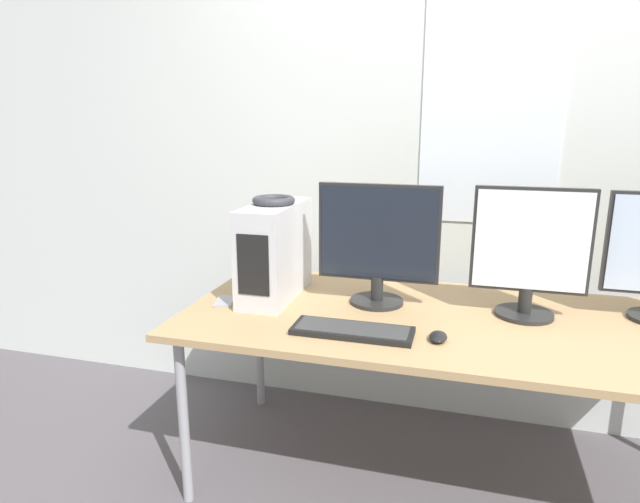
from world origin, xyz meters
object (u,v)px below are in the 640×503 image
Objects in this scene: mouse at (438,337)px; pc_tower at (275,251)px; keyboard at (352,330)px; cell_phone at (225,301)px; headphones at (274,200)px; monitor_right_near at (530,252)px; monitor_main at (378,242)px.

pc_tower is at bearing 157.05° from mouse.
keyboard is 0.61m from cell_phone.
headphones is 0.47m from cell_phone.
keyboard is at bearing -38.02° from headphones.
keyboard is 0.30m from mouse.
monitor_right_near reaches higher than pc_tower.
monitor_right_near is 0.74m from keyboard.
keyboard is at bearing -37.94° from pc_tower.
mouse is at bearing -132.65° from monitor_right_near.
monitor_right_near is at bearing -7.60° from cell_phone.
monitor_main is at bearing 129.94° from mouse.
monitor_main is 5.07× the size of mouse.
monitor_right_near reaches higher than keyboard.
pc_tower is 3.24× the size of cell_phone.
pc_tower is at bearing -90.00° from headphones.
keyboard is (-0.03, -0.34, -0.25)m from monitor_main.
headphones reaches higher than keyboard.
mouse is 0.90m from cell_phone.
monitor_right_near reaches higher than headphones.
headphones is 0.41× the size of keyboard.
monitor_right_near is at bearing 1.77° from headphones.
monitor_main reaches higher than pc_tower.
pc_tower is 1.10× the size of keyboard.
monitor_right_near is at bearing 1.82° from pc_tower.
pc_tower is 0.22m from headphones.
headphones is at bearing 23.12° from cell_phone.
pc_tower is 0.79m from mouse.
monitor_main is 3.37× the size of cell_phone.
monitor_main is at bearing -0.90° from cell_phone.
keyboard is (0.41, -0.32, -0.40)m from headphones.
pc_tower is 4.86× the size of mouse.
mouse is (0.30, 0.02, 0.00)m from keyboard.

